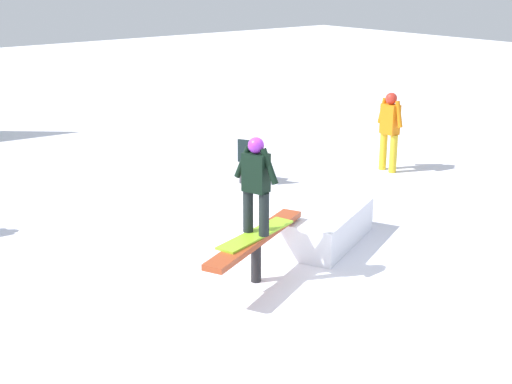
{
  "coord_description": "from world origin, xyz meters",
  "views": [
    {
      "loc": [
        5.45,
        6.82,
        4.05
      ],
      "look_at": [
        0.0,
        0.0,
        1.26
      ],
      "focal_mm": 50.0,
      "sensor_mm": 36.0,
      "label": 1
    }
  ],
  "objects_px": {
    "rail_feature": "(256,242)",
    "main_rider_on_rail": "(256,189)",
    "bystander_orange": "(390,128)",
    "folding_chair": "(252,162)"
  },
  "relations": [
    {
      "from": "main_rider_on_rail",
      "to": "folding_chair",
      "type": "distance_m",
      "value": 4.61
    },
    {
      "from": "folding_chair",
      "to": "bystander_orange",
      "type": "bearing_deg",
      "value": -139.72
    },
    {
      "from": "rail_feature",
      "to": "main_rider_on_rail",
      "type": "relative_size",
      "value": 1.56
    },
    {
      "from": "rail_feature",
      "to": "bystander_orange",
      "type": "relative_size",
      "value": 1.36
    },
    {
      "from": "bystander_orange",
      "to": "main_rider_on_rail",
      "type": "bearing_deg",
      "value": -62.48
    },
    {
      "from": "rail_feature",
      "to": "bystander_orange",
      "type": "distance_m",
      "value": 6.01
    },
    {
      "from": "main_rider_on_rail",
      "to": "rail_feature",
      "type": "bearing_deg",
      "value": 0.0
    },
    {
      "from": "rail_feature",
      "to": "folding_chair",
      "type": "relative_size",
      "value": 2.51
    },
    {
      "from": "main_rider_on_rail",
      "to": "folding_chair",
      "type": "height_order",
      "value": "main_rider_on_rail"
    },
    {
      "from": "rail_feature",
      "to": "folding_chair",
      "type": "distance_m",
      "value": 4.52
    }
  ]
}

